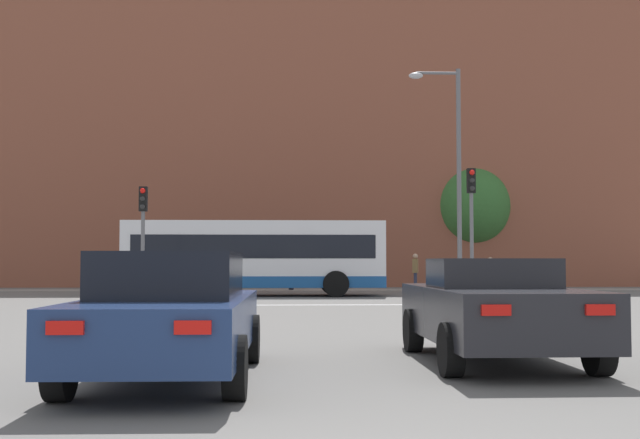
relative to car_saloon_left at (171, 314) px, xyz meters
The scene contains 13 objects.
stop_line_strip 15.75m from the car_saloon_left, 82.58° to the left, with size 8.01×0.30×0.01m, color silver.
far_pavement 28.95m from the car_saloon_left, 85.97° to the left, with size 68.90×2.50×0.01m, color gray.
brick_civic_building 40.11m from the car_saloon_left, 91.97° to the left, with size 47.59×13.34×24.82m.
car_saloon_left is the anchor object (origin of this frame).
car_roadster_right 4.34m from the car_saloon_left, 18.23° to the left, with size 2.01×4.31×1.39m.
bus_crossing_lead 22.31m from the car_saloon_left, 89.76° to the left, with size 10.09×2.67×2.92m.
traffic_light_near_left 16.91m from the car_saloon_left, 101.21° to the left, with size 0.26×0.31×3.76m.
traffic_light_near_right 17.87m from the car_saloon_left, 65.73° to the left, with size 0.26×0.31×4.36m.
street_lamp_junction 20.13m from the car_saloon_left, 68.86° to the left, with size 1.83×0.36×8.14m.
pedestrian_waiting 29.00m from the car_saloon_left, 75.27° to the left, with size 0.33×0.45×1.72m.
pedestrian_walking_east 30.63m from the car_saloon_left, 68.82° to the left, with size 0.45×0.34×1.56m.
pedestrian_walking_west 28.66m from the car_saloon_left, 86.88° to the left, with size 0.43×0.45×1.63m.
tree_by_building 35.82m from the car_saloon_left, 71.39° to the left, with size 4.32×4.32×6.59m.
Camera 1 is at (-0.70, -4.12, 1.35)m, focal length 45.00 mm.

